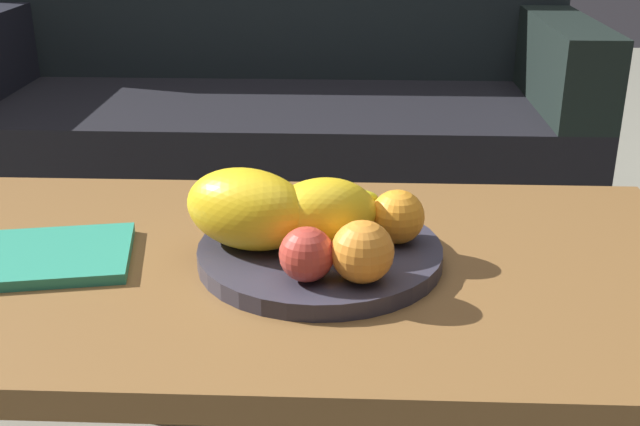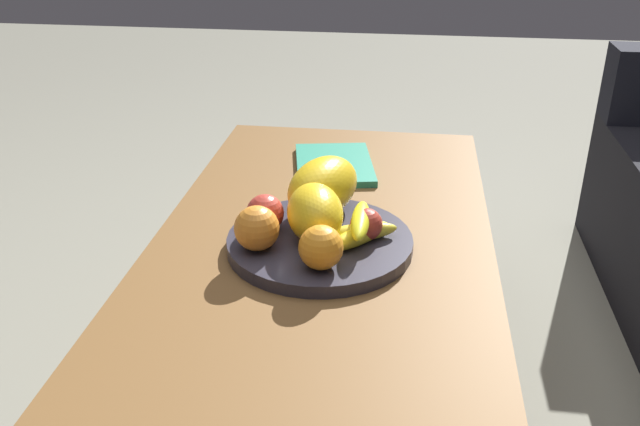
{
  "view_description": "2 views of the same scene",
  "coord_description": "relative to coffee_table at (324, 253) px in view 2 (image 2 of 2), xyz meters",
  "views": [
    {
      "loc": [
        0.1,
        -1.02,
        0.93
      ],
      "look_at": [
        0.06,
        0.0,
        0.51
      ],
      "focal_mm": 44.1,
      "sensor_mm": 36.0,
      "label": 1
    },
    {
      "loc": [
        1.18,
        0.15,
        1.07
      ],
      "look_at": [
        0.06,
        0.0,
        0.51
      ],
      "focal_mm": 38.44,
      "sensor_mm": 36.0,
      "label": 2
    }
  ],
  "objects": [
    {
      "name": "melon_smaller_beside",
      "position": [
        -0.04,
        -0.01,
        0.13
      ],
      "size": [
        0.22,
        0.18,
        0.11
      ],
      "primitive_type": "ellipsoid",
      "rotation": [
        0.0,
        0.0,
        -0.4
      ],
      "color": "yellow",
      "rests_on": "fruit_bowl"
    },
    {
      "name": "melon_large_front",
      "position": [
        0.06,
        -0.01,
        0.12
      ],
      "size": [
        0.17,
        0.14,
        0.1
      ],
      "primitive_type": "ellipsoid",
      "rotation": [
        0.0,
        0.0,
        0.26
      ],
      "color": "yellow",
      "rests_on": "fruit_bowl"
    },
    {
      "name": "banana_bunch",
      "position": [
        0.07,
        0.07,
        0.09
      ],
      "size": [
        0.15,
        0.15,
        0.06
      ],
      "color": "yellow",
      "rests_on": "fruit_bowl"
    },
    {
      "name": "orange_front",
      "position": [
        0.12,
        -0.11,
        0.11
      ],
      "size": [
        0.08,
        0.08,
        0.08
      ],
      "primitive_type": "sphere",
      "color": "orange",
      "rests_on": "fruit_bowl"
    },
    {
      "name": "magazine",
      "position": [
        -0.34,
        -0.02,
        0.05
      ],
      "size": [
        0.28,
        0.22,
        0.02
      ],
      "primitive_type": "cube",
      "rotation": [
        0.0,
        0.0,
        0.19
      ],
      "color": "#2B8A6E",
      "rests_on": "coffee_table"
    },
    {
      "name": "ground_plane",
      "position": [
        0.0,
        0.0,
        -0.39
      ],
      "size": [
        8.0,
        8.0,
        0.0
      ],
      "primitive_type": "plane",
      "color": "gray"
    },
    {
      "name": "apple_front",
      "position": [
        0.05,
        0.09,
        0.1
      ],
      "size": [
        0.06,
        0.06,
        0.06
      ],
      "primitive_type": "sphere",
      "color": "#B3382A",
      "rests_on": "fruit_bowl"
    },
    {
      "name": "coffee_table",
      "position": [
        0.0,
        0.0,
        0.0
      ],
      "size": [
        1.24,
        0.66,
        0.43
      ],
      "color": "brown",
      "rests_on": "ground_plane"
    },
    {
      "name": "orange_left",
      "position": [
        0.17,
        0.02,
        0.11
      ],
      "size": [
        0.08,
        0.08,
        0.08
      ],
      "primitive_type": "sphere",
      "color": "orange",
      "rests_on": "fruit_bowl"
    },
    {
      "name": "fruit_bowl",
      "position": [
        0.06,
        0.0,
        0.06
      ],
      "size": [
        0.35,
        0.35,
        0.03
      ],
      "primitive_type": "cylinder",
      "color": "#32303C",
      "rests_on": "coffee_table"
    },
    {
      "name": "apple_left",
      "position": [
        0.05,
        -0.11,
        0.1
      ],
      "size": [
        0.07,
        0.07,
        0.07
      ],
      "primitive_type": "sphere",
      "color": "#BC3A2E",
      "rests_on": "fruit_bowl"
    }
  ]
}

